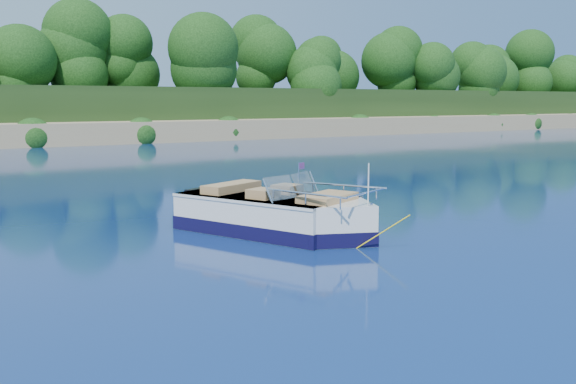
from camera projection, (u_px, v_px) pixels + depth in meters
ground at (325, 274)px, 10.97m from camera, size 160.00×160.00×0.00m
motorboat at (280, 217)px, 14.29m from camera, size 3.44×5.41×1.92m
tow_tube at (280, 213)px, 16.35m from camera, size 1.61×1.61×0.35m
boy at (276, 217)px, 16.36m from camera, size 0.43×0.77×1.44m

